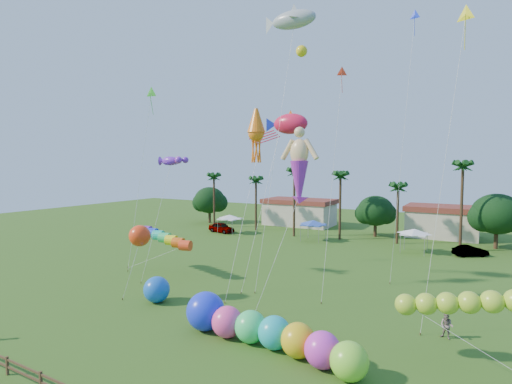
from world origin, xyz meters
The scene contains 21 objects.
ground centered at (0.00, 0.00, 0.00)m, with size 160.00×160.00×0.00m, color #285116.
tree_line centered at (3.57, 44.00, 4.28)m, with size 69.46×8.91×11.00m.
buildings_row centered at (-3.09, 50.00, 2.00)m, with size 35.00×7.00×4.00m.
tent_row centered at (-6.00, 36.33, 2.75)m, with size 31.00×4.00×0.60m.
car_a centered at (-21.73, 36.15, 0.81)m, with size 1.91×4.75×1.62m, color #4C4C54.
car_b centered at (14.25, 37.34, 0.66)m, with size 1.40×4.02×1.33m, color #4C4C54.
spectator_b centered at (13.80, 10.58, 0.84)m, with size 0.82×0.64×1.68m, color gray.
caterpillar_inflatable centered at (4.13, 3.56, 1.09)m, with size 12.73×3.76×2.59m.
blue_ball centered at (-7.14, 6.26, 1.05)m, with size 2.11×2.11×2.11m, color blue.
rainbow_tube centered at (-11.23, 12.46, 3.33)m, with size 10.16×1.37×3.85m.
green_worm centered at (11.91, 6.65, 3.13)m, with size 9.84×2.15×3.85m.
orange_ball_kite centered at (-8.69, 6.03, 5.35)m, with size 2.46×2.24×6.22m.
merman_kite centered at (2.99, 11.59, 10.67)m, with size 3.21×5.17×13.56m.
fish_kite centered at (-0.38, 17.09, 14.95)m, with size 5.38×7.31×16.03m.
shark_kite centered at (-0.85, 18.68, 25.00)m, with size 6.38×8.74×26.08m.
squid_kite centered at (-2.16, 13.77, 13.90)m, with size 2.07×6.05×16.21m.
lobster_kite centered at (-11.66, 13.04, 11.50)m, with size 3.32×4.71×12.15m.
delta_kite_red centered at (4.63, 16.57, 18.50)m, with size 1.00×4.46×19.55m.
delta_kite_yellow centered at (14.07, 13.49, 20.83)m, with size 2.55×3.65×21.79m.
delta_kite_green centered at (-15.75, 14.72, 18.57)m, with size 1.44×3.46×19.48m.
delta_kite_blue centered at (9.15, 24.40, 24.76)m, with size 1.62×3.90×25.98m.
Camera 1 is at (15.71, -17.07, 11.19)m, focal length 28.00 mm.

